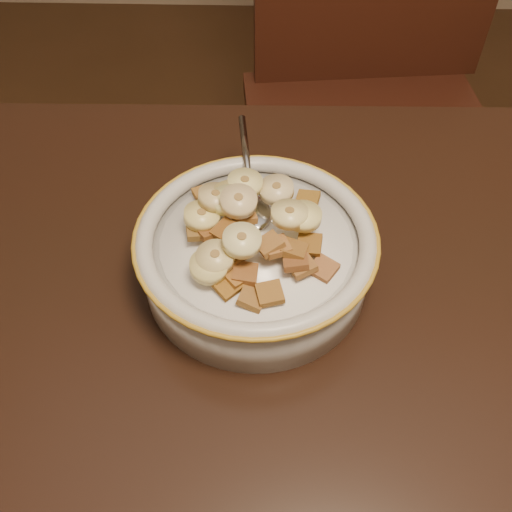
{
  "coord_description": "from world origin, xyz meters",
  "views": [
    {
      "loc": [
        -0.13,
        -0.15,
        1.16
      ],
      "look_at": [
        -0.14,
        0.18,
        0.78
      ],
      "focal_mm": 40.0,
      "sensor_mm": 36.0,
      "label": 1
    }
  ],
  "objects_px": {
    "chair": "(377,124)",
    "cereal_bowl": "(256,260)",
    "table": "(443,487)",
    "spoon": "(253,212)"
  },
  "relations": [
    {
      "from": "chair",
      "to": "spoon",
      "type": "xyz_separation_m",
      "value": [
        -0.21,
        -0.51,
        0.28
      ]
    },
    {
      "from": "table",
      "to": "cereal_bowl",
      "type": "height_order",
      "value": "cereal_bowl"
    },
    {
      "from": "chair",
      "to": "cereal_bowl",
      "type": "bearing_deg",
      "value": -117.01
    },
    {
      "from": "spoon",
      "to": "cereal_bowl",
      "type": "bearing_deg",
      "value": 90.0
    },
    {
      "from": "chair",
      "to": "spoon",
      "type": "height_order",
      "value": "chair"
    },
    {
      "from": "cereal_bowl",
      "to": "spoon",
      "type": "relative_size",
      "value": 4.17
    },
    {
      "from": "cereal_bowl",
      "to": "table",
      "type": "bearing_deg",
      "value": -51.05
    },
    {
      "from": "chair",
      "to": "cereal_bowl",
      "type": "distance_m",
      "value": 0.63
    },
    {
      "from": "cereal_bowl",
      "to": "spoon",
      "type": "distance_m",
      "value": 0.04
    },
    {
      "from": "table",
      "to": "chair",
      "type": "height_order",
      "value": "chair"
    }
  ]
}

